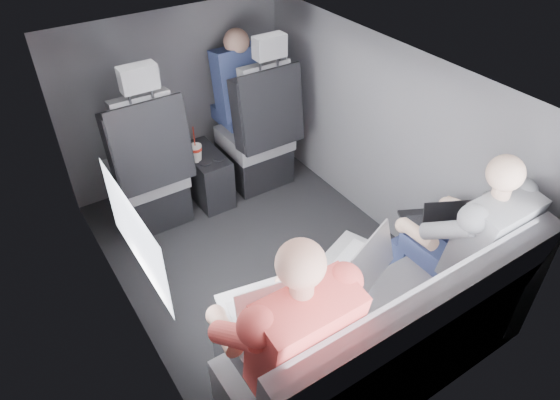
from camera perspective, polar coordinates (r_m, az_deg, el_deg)
floor at (r=3.39m, az=-1.38°, el=-7.14°), size 2.60×2.60×0.00m
ceiling at (r=2.62m, az=-1.83°, el=14.32°), size 2.60×2.60×0.00m
panel_left at (r=2.70m, az=-18.02°, el=-3.99°), size 0.02×2.60×1.35m
panel_right at (r=3.44m, az=11.33°, el=6.94°), size 0.02×2.60×1.35m
panel_front at (r=3.97m, az=-11.79°, el=11.26°), size 1.80×0.02×1.35m
panel_back at (r=2.25m, az=16.85°, el=-14.07°), size 1.80×0.02×1.35m
side_window at (r=2.33m, az=-16.25°, el=-3.83°), size 0.02×0.75×0.42m
seatbelt at (r=3.59m, az=-1.20°, el=11.33°), size 0.35×0.11×0.59m
front_seat_left at (r=3.60m, az=-14.79°, el=2.75°), size 0.52×0.58×1.26m
front_seat_right at (r=3.90m, az=-2.47°, el=6.98°), size 0.52×0.58×1.26m
center_console at (r=3.87m, az=-8.40°, el=2.75°), size 0.24×0.48×0.41m
rear_bench at (r=2.62m, az=11.50°, el=-15.87°), size 1.60×0.57×0.92m
soda_cup at (r=3.65m, az=-9.59°, el=5.40°), size 0.09×0.09×0.28m
laptop_white at (r=2.30m, az=-2.01°, el=-11.98°), size 0.38×0.37×0.25m
laptop_silver at (r=2.53m, az=8.91°, el=-6.73°), size 0.42×0.43×0.25m
laptop_black at (r=2.87m, az=17.34°, el=-2.20°), size 0.35×0.38×0.21m
passenger_rear_left at (r=2.19m, az=0.42°, el=-15.43°), size 0.52×0.64×1.25m
passenger_rear_right at (r=2.79m, az=20.16°, el=-4.48°), size 0.49×0.61×1.20m
passenger_front_right at (r=3.94m, az=-4.71°, el=12.85°), size 0.38×0.38×0.76m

